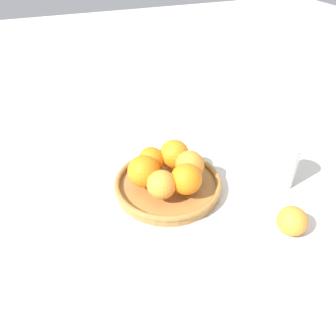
# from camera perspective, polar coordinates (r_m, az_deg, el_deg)

# --- Properties ---
(ground_plane) EXTENTS (4.00, 4.00, 0.00)m
(ground_plane) POSITION_cam_1_polar(r_m,az_deg,el_deg) (0.82, 0.00, -3.62)
(ground_plane) COLOR beige
(fruit_bowl) EXTENTS (0.27, 0.27, 0.03)m
(fruit_bowl) POSITION_cam_1_polar(r_m,az_deg,el_deg) (0.81, 0.00, -2.82)
(fruit_bowl) COLOR #A57238
(fruit_bowl) RESTS_ON ground_plane
(orange_pile) EXTENTS (0.19, 0.17, 0.08)m
(orange_pile) POSITION_cam_1_polar(r_m,az_deg,el_deg) (0.78, 0.00, -0.06)
(orange_pile) COLOR orange
(orange_pile) RESTS_ON fruit_bowl
(stray_orange) EXTENTS (0.06, 0.06, 0.06)m
(stray_orange) POSITION_cam_1_polar(r_m,az_deg,el_deg) (0.75, 20.79, -8.61)
(stray_orange) COLOR orange
(stray_orange) RESTS_ON ground_plane
(drinking_glass) EXTENTS (0.07, 0.07, 0.12)m
(drinking_glass) POSITION_cam_1_polar(r_m,az_deg,el_deg) (0.85, 19.44, 0.51)
(drinking_glass) COLOR silver
(drinking_glass) RESTS_ON ground_plane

